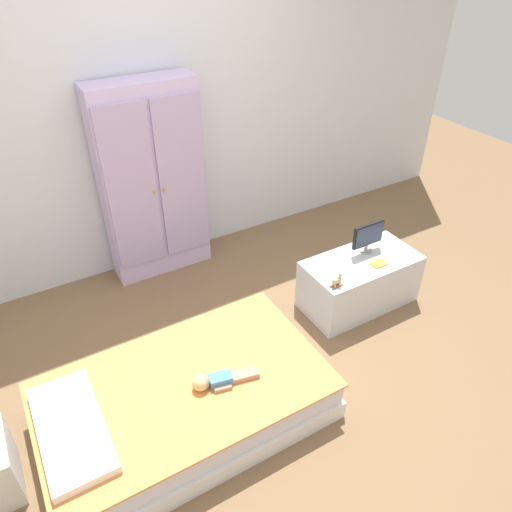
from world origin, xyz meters
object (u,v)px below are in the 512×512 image
Objects in this scene: tv_stand at (359,282)px; tv_monitor at (368,236)px; rocking_horse_toy at (338,280)px; book_yellow at (379,263)px; bed at (185,401)px; doll at (213,381)px; wardrobe at (153,183)px.

tv_stand is 3.25× the size of tv_monitor.
book_yellow is at bearing 6.56° from rocking_horse_toy.
rocking_horse_toy is at bearing -173.44° from book_yellow.
bed is 15.14× the size of rocking_horse_toy.
tv_stand is 0.46m from rocking_horse_toy.
tv_stand is (1.43, 0.40, -0.12)m from doll.
wardrobe is 14.54× the size of rocking_horse_toy.
doll is at bearing -32.14° from bed.
rocking_horse_toy reaches higher than book_yellow.
tv_stand is 0.36m from tv_monitor.
tv_monitor is (1.67, 0.38, 0.40)m from bed.
tv_monitor is at bearing 17.32° from doll.
tv_stand is at bearing 22.60° from rocking_horse_toy.
rocking_horse_toy is at bearing 7.42° from bed.
wardrobe reaches higher than doll.
doll is 0.45× the size of tv_stand.
bed is 1.27m from rocking_horse_toy.
rocking_horse_toy is (1.07, 0.25, 0.13)m from doll.
doll is at bearing -100.35° from wardrobe.
book_yellow is (0.42, 0.05, -0.04)m from rocking_horse_toy.
book_yellow is at bearing 11.35° from doll.
bed is 1.73m from wardrobe.
tv_monitor is 2.41× the size of book_yellow.
rocking_horse_toy reaches higher than doll.
doll is 1.49m from tv_stand.
rocking_horse_toy is 0.97× the size of book_yellow.
tv_monitor reaches higher than book_yellow.
tv_monitor is (1.52, 0.48, 0.22)m from doll.
rocking_horse_toy is (-0.36, -0.15, 0.25)m from tv_stand.
wardrobe is 1.62m from rocking_horse_toy.
wardrobe is 1.81× the size of tv_stand.
wardrobe is 5.88× the size of tv_monitor.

